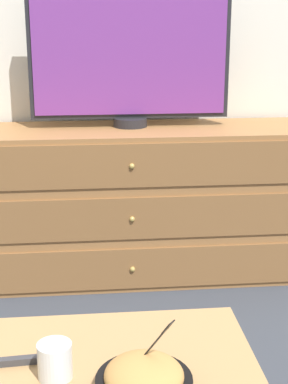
# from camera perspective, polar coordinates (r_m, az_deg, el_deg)

# --- Properties ---
(ground_plane) EXTENTS (12.00, 12.00, 0.00)m
(ground_plane) POSITION_cam_1_polar(r_m,az_deg,el_deg) (3.16, -3.73, -5.90)
(ground_plane) COLOR #383D47
(dresser) EXTENTS (1.69, 0.47, 0.72)m
(dresser) POSITION_cam_1_polar(r_m,az_deg,el_deg) (2.80, -1.53, -1.07)
(dresser) COLOR #9E6B3D
(dresser) RESTS_ON ground_plane
(tv) EXTENTS (0.91, 0.16, 0.61)m
(tv) POSITION_cam_1_polar(r_m,az_deg,el_deg) (2.72, -1.39, 12.93)
(tv) COLOR #232328
(tv) RESTS_ON dresser
(takeout_bowl) EXTENTS (0.23, 0.23, 0.18)m
(takeout_bowl) POSITION_cam_1_polar(r_m,az_deg,el_deg) (1.41, 0.00, -17.68)
(takeout_bowl) COLOR black
(takeout_bowl) RESTS_ON coffee_table
(drink_cup) EXTENTS (0.08, 0.08, 0.09)m
(drink_cup) POSITION_cam_1_polar(r_m,az_deg,el_deg) (1.47, -8.62, -16.04)
(drink_cup) COLOR beige
(drink_cup) RESTS_ON coffee_table
(remote_control) EXTENTS (0.16, 0.03, 0.02)m
(remote_control) POSITION_cam_1_polar(r_m,az_deg,el_deg) (1.54, -11.69, -15.70)
(remote_control) COLOR #38383D
(remote_control) RESTS_ON coffee_table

